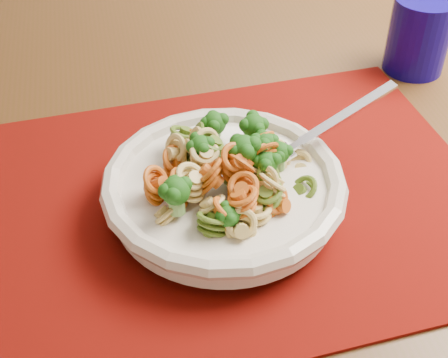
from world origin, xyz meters
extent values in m
cube|color=#482A14|center=(-0.78, -0.41, 0.72)|extent=(1.44, 0.93, 0.04)
cube|color=#482A14|center=(-0.12, 0.00, 0.35)|extent=(0.07, 0.07, 0.70)
cube|color=#660704|center=(-0.72, -0.54, 0.74)|extent=(0.51, 0.41, 0.00)
cylinder|color=beige|center=(-0.73, -0.55, 0.75)|extent=(0.10, 0.10, 0.01)
cylinder|color=beige|center=(-0.73, -0.55, 0.76)|extent=(0.21, 0.21, 0.03)
torus|color=beige|center=(-0.73, -0.55, 0.78)|extent=(0.23, 0.23, 0.02)
cylinder|color=#0D0572|center=(-0.44, -0.34, 0.79)|extent=(0.08, 0.08, 0.10)
camera|label=1|loc=(-0.82, -0.98, 1.16)|focal=50.00mm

